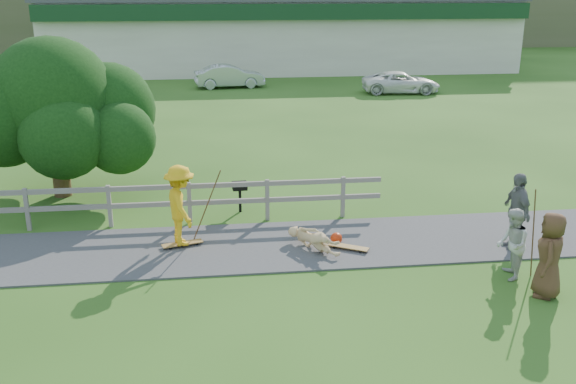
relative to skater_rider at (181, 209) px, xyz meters
name	(u,v)px	position (x,y,z in m)	size (l,w,h in m)	color
ground	(282,273)	(2.15, -1.70, -0.95)	(260.00, 260.00, 0.00)	#284F16
path	(275,246)	(2.15, -0.20, -0.93)	(34.00, 3.00, 0.04)	#3A3A3D
fence	(84,201)	(-2.47, 1.60, -0.22)	(15.05, 0.10, 1.10)	slate
strip_mall	(281,32)	(6.15, 33.24, 1.63)	(32.50, 10.75, 5.10)	beige
skater_rider	(181,209)	(0.00, 0.00, 0.00)	(1.22, 0.70, 1.89)	gold
skater_fallen	(314,240)	(3.02, -0.57, -0.67)	(1.53, 0.37, 0.56)	tan
spectator_a	(512,244)	(6.86, -2.50, -0.19)	(0.74, 0.58, 1.52)	beige
spectator_b	(517,211)	(7.67, -0.98, -0.03)	(1.07, 0.45, 1.83)	slate
spectator_c	(550,255)	(7.21, -3.35, -0.08)	(0.85, 0.55, 1.73)	#513420
car_silver	(229,76)	(2.02, 24.35, -0.27)	(1.43, 4.10, 1.35)	#B3B7BB
car_white	(401,82)	(11.56, 21.14, -0.34)	(2.00, 4.33, 1.20)	white
tree	(57,137)	(-3.59, 4.38, 0.80)	(5.62, 5.62, 3.49)	black
bbq	(240,197)	(1.48, 2.32, -0.53)	(0.39, 0.30, 0.84)	black
longboard_rider	(183,245)	(0.00, 0.00, -0.89)	(0.95, 0.23, 0.11)	brown
longboard_fallen	(349,249)	(3.82, -0.67, -0.89)	(0.94, 0.23, 0.10)	brown
helmet	(336,238)	(3.62, -0.22, -0.80)	(0.28, 0.28, 0.28)	red
pole_rider	(207,203)	(0.60, 0.40, -0.01)	(0.03, 0.03, 1.88)	#523720
pole_spec_left	(533,234)	(7.30, -2.48, 0.02)	(0.03, 0.03, 1.94)	#523720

